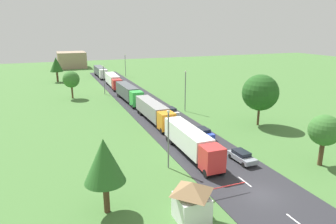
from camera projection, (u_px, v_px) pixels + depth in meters
The scene contains 25 objects.
ground_plane at pixel (261, 195), 31.02m from camera, with size 280.00×280.00×0.00m, color #477538.
road at pixel (171, 125), 52.95m from camera, with size 10.00×140.00×0.06m, color #2B2B30.
lane_marking_centre at pixel (180, 132), 49.46m from camera, with size 0.16×120.13×0.01m.
truck_lead at pixel (191, 141), 39.95m from camera, with size 2.62×13.64×3.51m.
truck_second at pixel (154, 111), 54.47m from camera, with size 2.61×14.73×3.43m.
truck_third at pixel (129, 93), 69.30m from camera, with size 2.88×14.56×3.64m.
truck_fourth at pixel (113, 80), 86.16m from camera, with size 2.80×13.73×3.50m.
truck_fifth at pixel (100, 71), 103.71m from camera, with size 2.58×13.57×3.42m.
car_lead at pixel (242, 156), 38.39m from camera, with size 1.92×4.17×1.39m.
car_second at pixel (204, 133), 46.88m from camera, with size 1.85×4.03×1.46m.
car_third at pixel (171, 111), 58.57m from camera, with size 1.98×3.96×1.54m.
motorcycle_courier at pixel (241, 151), 40.63m from camera, with size 0.28×1.94×0.91m.
guard_booth at pixel (192, 201), 26.42m from camera, with size 3.12×3.25×3.79m.
barrier_gate at pixel (214, 192), 30.32m from camera, with size 4.64×0.28×1.05m.
person_lead at pixel (201, 197), 28.95m from camera, with size 0.38×0.24×1.80m.
lamppost_lead at pixel (168, 136), 35.88m from camera, with size 0.36×0.36×7.37m.
lamppost_second at pixel (185, 89), 60.83m from camera, with size 0.36×0.36×8.30m.
lamppost_third at pixel (104, 78), 76.64m from camera, with size 0.36×0.36×7.38m.
lamppost_fourth at pixel (125, 64), 105.24m from camera, with size 0.36×0.36×7.70m.
tree_oak at pixel (104, 161), 26.81m from camera, with size 3.77×3.77×7.28m.
tree_birch at pixel (325, 131), 36.54m from camera, with size 3.81×3.81×6.52m.
tree_maple at pixel (56, 65), 93.98m from camera, with size 4.02×4.02×7.68m.
tree_pine at pixel (260, 93), 51.68m from camera, with size 6.23×6.23×8.96m.
tree_elm at pixel (71, 79), 72.07m from camera, with size 3.97×3.97×6.64m.
distant_building at pixel (72, 60), 128.30m from camera, with size 11.35×11.54×6.58m, color #9E846B.
Camera 1 is at (-19.03, -22.10, 16.62)m, focal length 32.23 mm.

